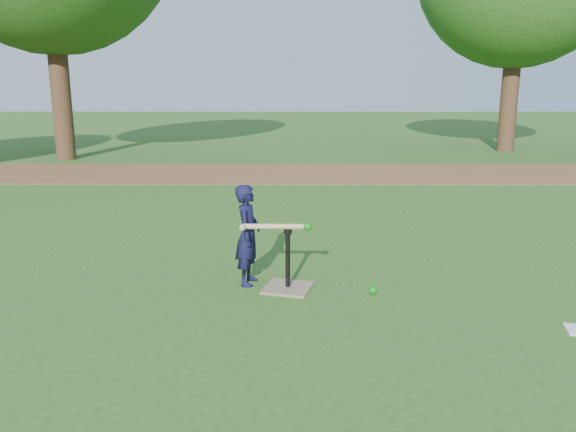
{
  "coord_description": "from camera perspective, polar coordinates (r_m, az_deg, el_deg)",
  "views": [
    {
      "loc": [
        0.04,
        -5.0,
        1.89
      ],
      "look_at": [
        0.01,
        0.4,
        0.65
      ],
      "focal_mm": 35.0,
      "sensor_mm": 36.0,
      "label": 1
    }
  ],
  "objects": [
    {
      "name": "swing_action",
      "position": [
        5.22,
        -0.98,
        -1.09
      ],
      "size": [
        0.68,
        0.11,
        0.08
      ],
      "color": "tan",
      "rests_on": "ground"
    },
    {
      "name": "wiffle_ball_ground",
      "position": [
        5.35,
        8.61,
        -7.45
      ],
      "size": [
        0.08,
        0.08,
        0.08
      ],
      "primitive_type": "sphere",
      "color": "#0B8111",
      "rests_on": "ground"
    },
    {
      "name": "dirt_strip",
      "position": [
        12.64,
        0.14,
        4.38
      ],
      "size": [
        24.0,
        3.0,
        0.01
      ],
      "primitive_type": "cube",
      "color": "brown",
      "rests_on": "ground"
    },
    {
      "name": "child",
      "position": [
        5.45,
        -4.09,
        -1.93
      ],
      "size": [
        0.28,
        0.39,
        0.99
      ],
      "primitive_type": "imported",
      "rotation": [
        0.0,
        0.0,
        1.44
      ],
      "color": "black",
      "rests_on": "ground"
    },
    {
      "name": "batting_tee",
      "position": [
        5.4,
        -0.02,
        -6.31
      ],
      "size": [
        0.53,
        0.53,
        0.61
      ],
      "color": "#897157",
      "rests_on": "ground"
    },
    {
      "name": "ground",
      "position": [
        5.35,
        -0.14,
        -7.78
      ],
      "size": [
        80.0,
        80.0,
        0.0
      ],
      "primitive_type": "plane",
      "color": "#285116",
      "rests_on": "ground"
    }
  ]
}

